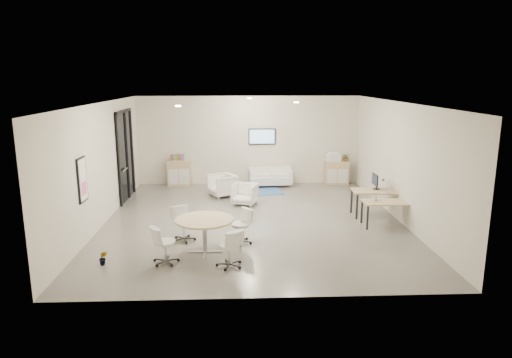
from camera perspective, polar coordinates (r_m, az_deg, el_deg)
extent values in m
cube|color=#5C5A54|center=(12.68, -0.39, -6.94)|extent=(8.00, 9.00, 0.80)
cube|color=white|center=(11.96, -0.42, 11.43)|extent=(8.00, 9.00, 0.80)
cube|color=beige|center=(17.00, -1.01, 5.01)|extent=(8.00, 0.80, 3.20)
cube|color=beige|center=(7.41, 0.98, -5.01)|extent=(8.00, 0.80, 3.20)
cube|color=beige|center=(12.79, -20.53, 1.69)|extent=(0.80, 9.00, 3.20)
cube|color=beige|center=(13.08, 19.24, 2.02)|extent=(0.80, 9.00, 3.20)
cube|color=black|center=(15.07, -16.01, 2.87)|extent=(0.02, 1.90, 2.85)
cube|color=black|center=(14.90, -16.26, 8.12)|extent=(0.06, 1.90, 0.08)
cube|color=black|center=(14.19, -16.77, 2.25)|extent=(0.06, 0.08, 2.85)
cube|color=black|center=(15.94, -15.20, 3.42)|extent=(0.06, 0.08, 2.85)
cube|color=black|center=(15.21, -15.81, 2.96)|extent=(0.06, 0.07, 2.85)
cube|color=#B2B2B7|center=(14.69, -16.10, 1.13)|extent=(0.04, 0.60, 0.05)
cube|color=black|center=(11.17, -20.91, -0.08)|extent=(0.04, 0.54, 1.04)
cube|color=white|center=(11.17, -20.80, -0.08)|extent=(0.01, 0.46, 0.96)
cube|color=pink|center=(11.21, -20.71, -1.08)|extent=(0.01, 0.32, 0.30)
cube|color=black|center=(16.57, 0.76, 5.33)|extent=(0.98, 0.05, 0.58)
cube|color=#93D5FF|center=(16.55, 0.76, 5.32)|extent=(0.90, 0.01, 0.50)
cylinder|color=#FFEAC6|center=(11.05, -9.71, 8.99)|extent=(0.14, 0.14, 0.03)
cylinder|color=#FFEAC6|center=(12.57, 5.05, 9.53)|extent=(0.14, 0.14, 0.03)
cylinder|color=#FFEAC6|center=(14.97, -0.84, 10.05)|extent=(0.14, 0.14, 0.03)
cube|color=tan|center=(16.69, -9.57, 0.74)|extent=(0.83, 0.41, 0.93)
cube|color=silver|center=(16.52, -10.30, 0.26)|extent=(0.35, 0.02, 0.56)
cube|color=silver|center=(16.47, -8.99, 0.28)|extent=(0.35, 0.02, 0.56)
cube|color=tan|center=(16.97, 10.00, 0.79)|extent=(0.86, 0.40, 0.86)
cube|color=silver|center=(16.75, 9.48, 0.36)|extent=(0.36, 0.02, 0.52)
cube|color=silver|center=(16.83, 10.79, 0.37)|extent=(0.36, 0.02, 0.52)
cube|color=red|center=(16.61, -10.53, 2.68)|extent=(0.04, 0.14, 0.22)
cube|color=#337FCC|center=(16.61, -10.32, 2.68)|extent=(0.04, 0.14, 0.22)
cube|color=gold|center=(16.60, -10.10, 2.68)|extent=(0.04, 0.14, 0.22)
cube|color=#4CB24C|center=(16.59, -9.89, 2.69)|extent=(0.04, 0.14, 0.22)
cube|color=#CC6619|center=(16.58, -9.68, 2.69)|extent=(0.04, 0.14, 0.22)
cube|color=purple|center=(16.57, -9.46, 2.69)|extent=(0.04, 0.14, 0.22)
cube|color=#E54C7F|center=(16.57, -9.25, 2.70)|extent=(0.04, 0.14, 0.22)
cube|color=teal|center=(16.56, -9.03, 2.70)|extent=(0.04, 0.14, 0.22)
cube|color=white|center=(16.84, 9.67, 2.67)|extent=(0.51, 0.45, 0.27)
cube|color=white|center=(16.81, 9.69, 3.22)|extent=(0.39, 0.34, 0.06)
cube|color=silver|center=(16.47, 1.77, -0.07)|extent=(1.55, 0.85, 0.28)
cube|color=silver|center=(16.69, 1.70, 1.10)|extent=(1.52, 0.27, 0.28)
cube|color=silver|center=(16.40, -0.63, 0.39)|extent=(0.18, 0.76, 0.57)
cube|color=silver|center=(16.50, 4.15, 0.43)|extent=(0.18, 0.76, 0.57)
cube|color=#315197|center=(15.62, 0.30, -1.63)|extent=(1.80, 1.39, 0.01)
imported|color=silver|center=(15.04, -4.22, -0.66)|extent=(1.01, 1.03, 0.81)
imported|color=silver|center=(14.03, -1.41, -1.78)|extent=(0.87, 0.84, 0.72)
cube|color=tan|center=(13.26, 14.97, -1.48)|extent=(1.46, 0.81, 0.04)
cube|color=black|center=(12.90, 12.50, -3.44)|extent=(0.05, 0.05, 0.69)
cube|color=black|center=(13.29, 17.97, -3.28)|extent=(0.05, 0.05, 0.69)
cube|color=black|center=(13.46, 11.84, -2.73)|extent=(0.05, 0.05, 0.69)
cube|color=black|center=(13.84, 17.11, -2.61)|extent=(0.05, 0.05, 0.69)
cube|color=tan|center=(12.43, 16.12, -2.81)|extent=(1.28, 0.65, 0.04)
cube|color=black|center=(12.10, 13.76, -4.73)|extent=(0.05, 0.05, 0.63)
cube|color=black|center=(12.48, 19.01, -4.54)|extent=(0.05, 0.05, 0.63)
cube|color=black|center=(12.60, 13.08, -4.00)|extent=(0.05, 0.05, 0.63)
cube|color=black|center=(12.96, 18.14, -3.84)|extent=(0.05, 0.05, 0.63)
cylinder|color=black|center=(13.40, 14.79, -1.20)|extent=(0.20, 0.20, 0.02)
cube|color=black|center=(13.37, 14.82, -0.70)|extent=(0.04, 0.03, 0.24)
cube|color=black|center=(13.32, 14.65, -0.07)|extent=(0.03, 0.50, 0.32)
cylinder|color=tan|center=(10.17, -6.47, -5.09)|extent=(1.29, 1.29, 0.04)
cylinder|color=#B2B2B7|center=(10.30, -6.41, -7.18)|extent=(0.10, 0.10, 0.74)
cube|color=#B2B2B7|center=(10.42, -6.36, -9.02)|extent=(0.75, 0.06, 0.03)
cube|color=#B2B2B7|center=(10.42, -6.36, -9.02)|extent=(0.06, 0.75, 0.03)
imported|color=#3F7F3F|center=(16.94, 11.22, 2.60)|extent=(0.27, 0.30, 0.23)
imported|color=#3F7F3F|center=(10.20, -18.54, -9.79)|extent=(0.18, 0.32, 0.14)
imported|color=white|center=(12.40, 14.69, -2.36)|extent=(0.14, 0.12, 0.13)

